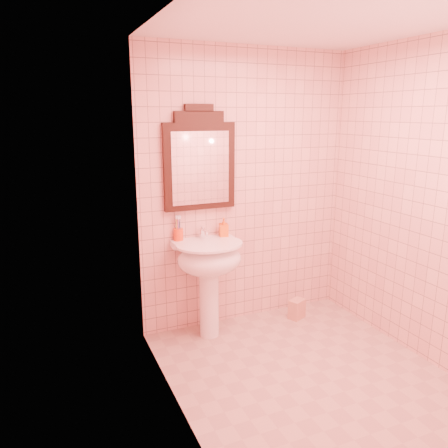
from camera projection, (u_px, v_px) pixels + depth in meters
name	position (u px, v px, depth m)	size (l,w,h in m)	color
floor	(307.00, 375.00, 3.31)	(2.20, 2.20, 0.00)	tan
back_wall	(246.00, 190.00, 3.98)	(2.00, 0.02, 2.50)	beige
pedestal_sink	(209.00, 265.00, 3.75)	(0.58, 0.58, 0.86)	white
faucet	(203.00, 233.00, 3.81)	(0.04, 0.16, 0.11)	white
mirror	(200.00, 162.00, 3.72)	(0.64, 0.06, 0.89)	black
toothbrush_cup	(178.00, 234.00, 3.77)	(0.08, 0.08, 0.19)	red
soap_dispenser	(224.00, 227.00, 3.89)	(0.08, 0.08, 0.17)	orange
towel	(297.00, 309.00, 4.22)	(0.16, 0.10, 0.19)	tan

